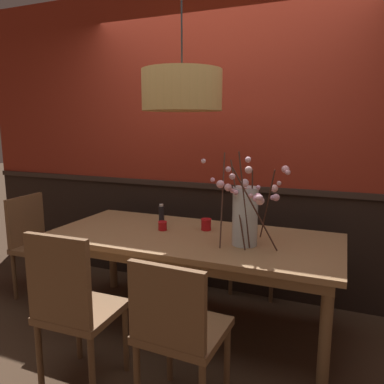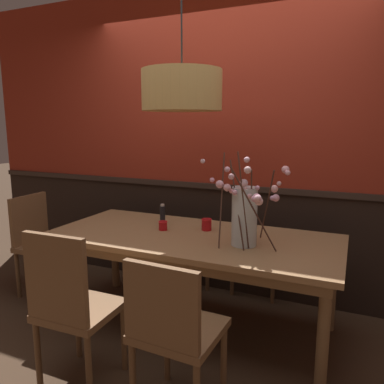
# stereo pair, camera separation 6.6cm
# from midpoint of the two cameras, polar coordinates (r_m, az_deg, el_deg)

# --- Properties ---
(ground_plane) EXTENTS (24.00, 24.00, 0.00)m
(ground_plane) POSITION_cam_midpoint_polar(r_m,az_deg,el_deg) (3.07, 0.66, -19.81)
(ground_plane) COLOR #422D1E
(back_wall) EXTENTS (5.38, 0.14, 2.77)m
(back_wall) POSITION_cam_midpoint_polar(r_m,az_deg,el_deg) (3.40, 5.94, 7.39)
(back_wall) COLOR black
(back_wall) RESTS_ON ground
(dining_table) EXTENTS (2.13, 0.95, 0.73)m
(dining_table) POSITION_cam_midpoint_polar(r_m,az_deg,el_deg) (2.80, 0.69, -8.10)
(dining_table) COLOR #997047
(dining_table) RESTS_ON ground
(chair_near_side_left) EXTENTS (0.43, 0.42, 0.97)m
(chair_near_side_left) POSITION_cam_midpoint_polar(r_m,az_deg,el_deg) (2.31, -17.18, -15.91)
(chair_near_side_left) COLOR brown
(chair_near_side_left) RESTS_ON ground
(chair_near_side_right) EXTENTS (0.44, 0.43, 0.89)m
(chair_near_side_right) POSITION_cam_midpoint_polar(r_m,az_deg,el_deg) (2.03, -1.87, -20.11)
(chair_near_side_right) COLOR brown
(chair_near_side_right) RESTS_ON ground
(chair_far_side_right) EXTENTS (0.45, 0.41, 0.94)m
(chair_far_side_right) POSITION_cam_midpoint_polar(r_m,az_deg,el_deg) (3.56, 10.96, -6.40)
(chair_far_side_right) COLOR brown
(chair_far_side_right) RESTS_ON ground
(chair_far_side_left) EXTENTS (0.47, 0.40, 0.94)m
(chair_far_side_left) POSITION_cam_midpoint_polar(r_m,az_deg,el_deg) (3.73, 1.22, -5.51)
(chair_far_side_left) COLOR brown
(chair_far_side_left) RESTS_ON ground
(chair_head_west_end) EXTENTS (0.45, 0.46, 0.91)m
(chair_head_west_end) POSITION_cam_midpoint_polar(r_m,az_deg,el_deg) (3.71, -21.63, -6.65)
(chair_head_west_end) COLOR brown
(chair_head_west_end) RESTS_ON ground
(vase_with_blossoms) EXTENTS (0.56, 0.41, 0.64)m
(vase_with_blossoms) POSITION_cam_midpoint_polar(r_m,az_deg,el_deg) (2.53, 8.90, -3.50)
(vase_with_blossoms) COLOR silver
(vase_with_blossoms) RESTS_ON dining_table
(candle_holder_nearer_center) EXTENTS (0.07, 0.07, 0.07)m
(candle_holder_nearer_center) POSITION_cam_midpoint_polar(r_m,az_deg,el_deg) (2.91, -3.81, -5.13)
(candle_holder_nearer_center) COLOR red
(candle_holder_nearer_center) RESTS_ON dining_table
(candle_holder_nearer_edge) EXTENTS (0.08, 0.08, 0.09)m
(candle_holder_nearer_edge) POSITION_cam_midpoint_polar(r_m,az_deg,el_deg) (2.90, 2.90, -4.98)
(candle_holder_nearer_edge) COLOR red
(candle_holder_nearer_edge) RESTS_ON dining_table
(condiment_bottle) EXTENTS (0.04, 0.04, 0.16)m
(condiment_bottle) POSITION_cam_midpoint_polar(r_m,az_deg,el_deg) (3.11, -3.91, -3.35)
(condiment_bottle) COLOR black
(condiment_bottle) RESTS_ON dining_table
(pendant_lamp) EXTENTS (0.55, 0.55, 1.13)m
(pendant_lamp) POSITION_cam_midpoint_polar(r_m,az_deg,el_deg) (2.65, -0.81, 15.25)
(pendant_lamp) COLOR tan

